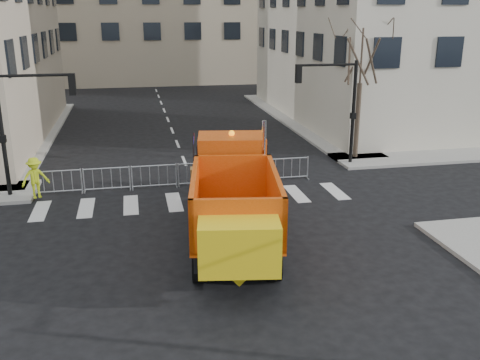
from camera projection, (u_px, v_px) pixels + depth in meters
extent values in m
plane|color=black|center=(222.00, 255.00, 17.68)|extent=(120.00, 120.00, 0.00)
cube|color=gray|center=(192.00, 178.00, 25.60)|extent=(64.00, 5.00, 0.15)
cylinder|color=black|center=(2.00, 137.00, 22.35)|extent=(0.18, 0.18, 5.40)
cylinder|color=black|center=(353.00, 114.00, 27.38)|extent=(0.18, 0.18, 5.40)
cube|color=black|center=(234.00, 215.00, 18.35)|extent=(3.63, 7.97, 0.48)
cylinder|color=black|center=(203.00, 200.00, 21.07)|extent=(0.55, 1.22, 1.17)
cylinder|color=black|center=(260.00, 199.00, 21.17)|extent=(0.55, 1.22, 1.17)
cylinder|color=black|center=(200.00, 244.00, 17.11)|extent=(0.55, 1.22, 1.17)
cylinder|color=black|center=(270.00, 242.00, 17.20)|extent=(0.55, 1.22, 1.17)
cylinder|color=black|center=(199.00, 263.00, 15.78)|extent=(0.55, 1.22, 1.17)
cylinder|color=black|center=(274.00, 261.00, 15.88)|extent=(0.55, 1.22, 1.17)
cube|color=#C5450A|center=(231.00, 167.00, 21.38)|extent=(2.48, 2.04, 1.07)
cube|color=#C5450A|center=(232.00, 161.00, 19.87)|extent=(2.69, 2.07, 1.92)
cylinder|color=silver|center=(264.00, 156.00, 19.04)|extent=(0.15, 0.15, 2.56)
cube|color=#C5450A|center=(235.00, 199.00, 16.59)|extent=(3.37, 5.05, 1.76)
cube|color=yellow|center=(239.00, 247.00, 13.94)|extent=(2.27, 1.39, 1.39)
cube|color=brown|center=(230.00, 179.00, 23.42)|extent=(3.47, 1.15, 1.20)
imported|color=black|center=(218.00, 175.00, 23.57)|extent=(0.67, 0.55, 1.59)
imported|color=black|center=(223.00, 168.00, 24.18)|extent=(0.95, 0.76, 1.90)
imported|color=black|center=(208.00, 167.00, 24.03)|extent=(1.25, 1.08, 2.01)
imported|color=#AABF16|center=(35.00, 178.00, 22.43)|extent=(1.30, 1.03, 1.75)
cube|color=#A10C1F|center=(254.00, 164.00, 25.65)|extent=(0.56, 0.53, 1.10)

